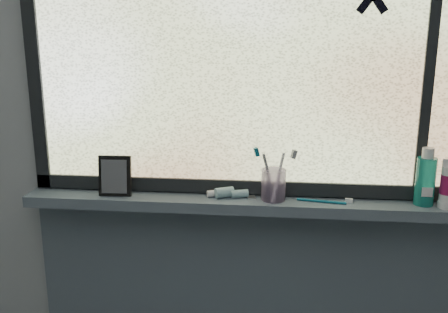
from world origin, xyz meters
name	(u,v)px	position (x,y,z in m)	size (l,w,h in m)	color
wall_back	(249,132)	(0.00, 1.30, 1.25)	(3.00, 0.01, 2.50)	#9EA3A8
windowsill	(246,204)	(0.00, 1.23, 1.00)	(1.62, 0.14, 0.04)	#4D5A67
window_pane	(249,53)	(0.00, 1.28, 1.53)	(1.50, 0.01, 1.00)	silver
frame_bottom	(247,187)	(0.00, 1.28, 1.05)	(1.60, 0.03, 0.05)	black
frame_left	(33,52)	(-0.78, 1.28, 1.53)	(0.05, 0.03, 1.10)	black
frame_mullion	(430,54)	(0.60, 1.28, 1.53)	(0.04, 0.03, 1.00)	black
vanity_mirror	(115,176)	(-0.48, 1.22, 1.09)	(0.12, 0.06, 0.15)	black
toothpaste_tube	(230,193)	(-0.06, 1.23, 1.04)	(0.21, 0.04, 0.04)	silver
toothbrush_cup	(274,185)	(0.10, 1.23, 1.08)	(0.09, 0.09, 0.11)	#BC9ACB
toothbrush_lying	(321,201)	(0.26, 1.22, 1.03)	(0.21, 0.02, 0.01)	#0D5E78
mouthwash_bottle	(426,176)	(0.61, 1.24, 1.12)	(0.07, 0.07, 0.17)	#22AF9F
cream_tube	(448,182)	(0.68, 1.21, 1.11)	(0.05, 0.05, 0.12)	silver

